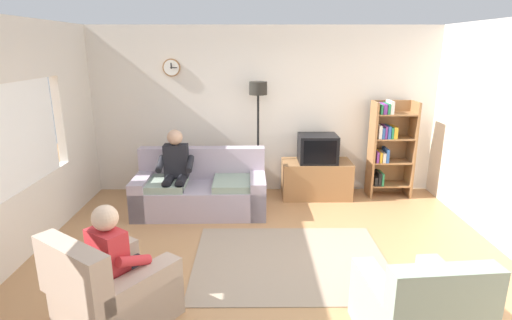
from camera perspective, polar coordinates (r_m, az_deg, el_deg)
The scene contains 12 objects.
ground_plane at distance 4.61m, azimuth 1.99°, elevation -15.24°, with size 12.00×12.00×0.00m, color #B27F51.
back_wall_assembly at distance 6.68m, azimuth 1.15°, elevation 7.00°, with size 6.20×0.17×2.70m.
couch at distance 6.03m, azimuth -7.81°, elevation -4.35°, with size 1.91×0.90×0.90m.
tv_stand at distance 6.61m, azimuth 8.51°, elevation -2.68°, with size 1.10×0.56×0.60m.
tv at distance 6.44m, azimuth 8.73°, elevation 1.62°, with size 0.60×0.49×0.44m.
bookshelf at distance 6.81m, azimuth 18.23°, elevation 1.86°, with size 0.68×0.36×1.57m.
floor_lamp at distance 6.36m, azimuth 0.30°, elevation 7.45°, with size 0.28×0.28×1.85m.
armchair_near_window at distance 3.91m, azimuth -19.61°, elevation -17.44°, with size 1.16×1.18×0.90m.
armchair_near_bookshelf at distance 3.71m, azimuth 21.71°, elevation -19.63°, with size 0.87×0.94×0.90m.
area_rug at distance 4.77m, azimuth 4.89°, elevation -14.07°, with size 2.20×1.70×0.01m, color gray.
person_on_couch at distance 5.86m, azimuth -11.36°, elevation -1.14°, with size 0.51×0.54×1.24m.
person_in_left_armchair at distance 3.80m, azimuth -18.94°, elevation -12.93°, with size 0.62×0.64×1.12m.
Camera 1 is at (-0.18, -3.94, 2.38)m, focal length 28.23 mm.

